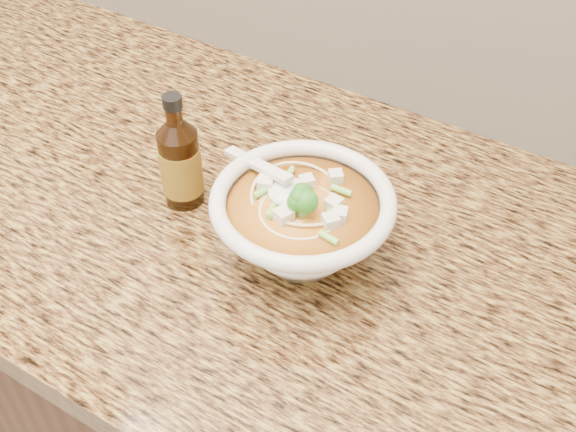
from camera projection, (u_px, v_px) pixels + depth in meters
The scene contains 4 objects.
cabinet at pixel (173, 351), 1.35m from camera, with size 4.00×0.65×0.86m, color black.
counter_slab at pixel (138, 168), 1.04m from camera, with size 4.00×0.68×0.04m, color #A4863C.
soup_bowl at pixel (302, 225), 0.85m from camera, with size 0.24×0.22×0.12m.
hot_sauce_bottle at pixel (180, 163), 0.92m from camera, with size 0.07×0.07×0.16m.
Camera 1 is at (0.60, 1.11, 1.55)m, focal length 45.00 mm.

